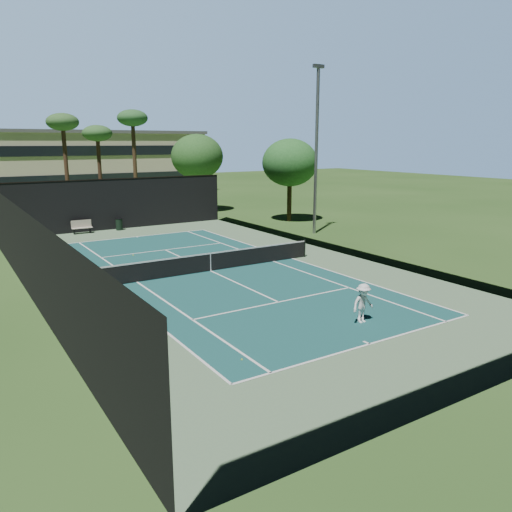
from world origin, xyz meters
The scene contains 20 objects.
ground centered at (0.00, 0.00, 0.00)m, with size 160.00×160.00×0.00m, color #2C4F1D.
apron_slab centered at (0.00, 0.00, 0.01)m, with size 18.00×32.00×0.01m, color #5B7E58.
court_surface centered at (0.00, 0.00, 0.01)m, with size 10.97×23.77×0.01m, color #184F4D.
court_lines centered at (0.00, 0.00, 0.02)m, with size 11.07×23.87×0.01m.
tennis_net centered at (0.00, 0.00, 0.56)m, with size 12.90×0.10×1.10m.
fence centered at (0.00, 0.06, 2.01)m, with size 18.04×32.05×4.03m.
player centered at (1.33, -10.15, 0.78)m, with size 1.00×0.58×1.55m, color white.
tennis_ball_a centered at (-4.38, -10.62, 0.03)m, with size 0.06×0.06×0.06m, color #B5CB2E.
tennis_ball_b centered at (-1.42, 3.59, 0.04)m, with size 0.07×0.07×0.07m, color #B9DA31.
tennis_ball_c centered at (-1.19, 1.94, 0.03)m, with size 0.07×0.07×0.07m, color #CCDF32.
tennis_ball_d centered at (-2.29, 5.92, 0.04)m, with size 0.08×0.08×0.08m, color yellow.
park_bench centered at (-3.03, 15.44, 0.55)m, with size 1.50×0.45×1.02m.
trash_bin centered at (-0.16, 15.40, 0.48)m, with size 0.56×0.56×0.95m.
palm_a centered at (-2.00, 24.00, 8.19)m, with size 2.80×2.80×9.32m.
palm_b centered at (1.50, 26.00, 7.36)m, with size 2.80×2.80×8.42m.
palm_c centered at (4.00, 23.00, 8.60)m, with size 2.80×2.80×9.77m.
decid_tree_a centered at (10.00, 22.00, 5.42)m, with size 5.12×5.12×7.62m.
decid_tree_b centered at (14.00, 12.00, 5.08)m, with size 4.80×4.80×7.14m.
campus_building centered at (0.00, 45.98, 4.21)m, with size 40.50×12.50×8.30m.
light_pole centered at (12.00, 6.00, 6.46)m, with size 0.90×0.25×12.22m.
Camera 1 is at (-11.93, -23.35, 6.81)m, focal length 35.00 mm.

